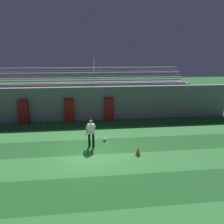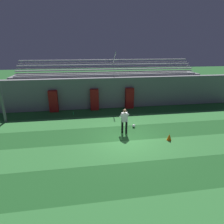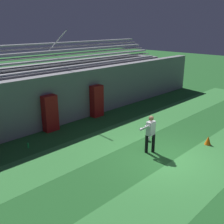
{
  "view_description": "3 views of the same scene",
  "coord_description": "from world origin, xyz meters",
  "px_view_note": "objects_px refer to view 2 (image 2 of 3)",
  "views": [
    {
      "loc": [
        -0.17,
        -11.42,
        5.35
      ],
      "look_at": [
        1.41,
        1.98,
        1.79
      ],
      "focal_mm": 35.0,
      "sensor_mm": 36.0,
      "label": 1
    },
    {
      "loc": [
        -2.49,
        -10.3,
        5.46
      ],
      "look_at": [
        -0.53,
        2.6,
        0.87
      ],
      "focal_mm": 30.0,
      "sensor_mm": 36.0,
      "label": 2
    },
    {
      "loc": [
        -8.4,
        -5.28,
        5.24
      ],
      "look_at": [
        -0.66,
        2.4,
        1.62
      ],
      "focal_mm": 42.0,
      "sensor_mm": 36.0,
      "label": 3
    }
  ],
  "objects_px": {
    "water_bottle": "(73,113)",
    "traffic_cone": "(169,137)",
    "padding_pillar_gate_right": "(129,98)",
    "soccer_ball": "(134,126)",
    "padding_pillar_far_left": "(53,101)",
    "goalkeeper": "(124,119)",
    "padding_pillar_gate_left": "(94,100)"
  },
  "relations": [
    {
      "from": "water_bottle",
      "to": "traffic_cone",
      "type": "bearing_deg",
      "value": -42.78
    },
    {
      "from": "padding_pillar_gate_right",
      "to": "soccer_ball",
      "type": "relative_size",
      "value": 8.59
    },
    {
      "from": "soccer_ball",
      "to": "traffic_cone",
      "type": "distance_m",
      "value": 2.76
    },
    {
      "from": "padding_pillar_far_left",
      "to": "traffic_cone",
      "type": "distance_m",
      "value": 10.18
    },
    {
      "from": "padding_pillar_gate_right",
      "to": "traffic_cone",
      "type": "height_order",
      "value": "padding_pillar_gate_right"
    },
    {
      "from": "padding_pillar_gate_right",
      "to": "soccer_ball",
      "type": "bearing_deg",
      "value": -99.45
    },
    {
      "from": "padding_pillar_far_left",
      "to": "goalkeeper",
      "type": "relative_size",
      "value": 1.13
    },
    {
      "from": "padding_pillar_gate_right",
      "to": "soccer_ball",
      "type": "xyz_separation_m",
      "value": [
        -0.73,
        -4.39,
        -0.83
      ]
    },
    {
      "from": "padding_pillar_far_left",
      "to": "soccer_ball",
      "type": "xyz_separation_m",
      "value": [
        6.06,
        -4.39,
        -0.83
      ]
    },
    {
      "from": "traffic_cone",
      "to": "water_bottle",
      "type": "relative_size",
      "value": 1.75
    },
    {
      "from": "padding_pillar_gate_left",
      "to": "soccer_ball",
      "type": "height_order",
      "value": "padding_pillar_gate_left"
    },
    {
      "from": "goalkeeper",
      "to": "soccer_ball",
      "type": "relative_size",
      "value": 7.59
    },
    {
      "from": "padding_pillar_gate_left",
      "to": "goalkeeper",
      "type": "distance_m",
      "value": 5.4
    },
    {
      "from": "padding_pillar_gate_right",
      "to": "water_bottle",
      "type": "bearing_deg",
      "value": -168.44
    },
    {
      "from": "soccer_ball",
      "to": "water_bottle",
      "type": "xyz_separation_m",
      "value": [
        -4.37,
        3.35,
        0.01
      ]
    },
    {
      "from": "padding_pillar_far_left",
      "to": "soccer_ball",
      "type": "height_order",
      "value": "padding_pillar_far_left"
    },
    {
      "from": "padding_pillar_gate_right",
      "to": "padding_pillar_far_left",
      "type": "height_order",
      "value": "same"
    },
    {
      "from": "padding_pillar_far_left",
      "to": "water_bottle",
      "type": "distance_m",
      "value": 2.15
    },
    {
      "from": "padding_pillar_gate_left",
      "to": "water_bottle",
      "type": "distance_m",
      "value": 2.3
    },
    {
      "from": "traffic_cone",
      "to": "water_bottle",
      "type": "xyz_separation_m",
      "value": [
        -6.01,
        5.57,
        -0.09
      ]
    },
    {
      "from": "soccer_ball",
      "to": "water_bottle",
      "type": "height_order",
      "value": "water_bottle"
    },
    {
      "from": "padding_pillar_gate_right",
      "to": "traffic_cone",
      "type": "xyz_separation_m",
      "value": [
        0.91,
        -6.61,
        -0.73
      ]
    },
    {
      "from": "goalkeeper",
      "to": "water_bottle",
      "type": "bearing_deg",
      "value": 130.49
    },
    {
      "from": "padding_pillar_gate_left",
      "to": "soccer_ball",
      "type": "xyz_separation_m",
      "value": [
        2.5,
        -4.39,
        -0.83
      ]
    },
    {
      "from": "padding_pillar_far_left",
      "to": "goalkeeper",
      "type": "height_order",
      "value": "padding_pillar_far_left"
    },
    {
      "from": "soccer_ball",
      "to": "water_bottle",
      "type": "distance_m",
      "value": 5.51
    },
    {
      "from": "padding_pillar_gate_left",
      "to": "traffic_cone",
      "type": "relative_size",
      "value": 4.5
    },
    {
      "from": "padding_pillar_far_left",
      "to": "soccer_ball",
      "type": "bearing_deg",
      "value": -35.92
    },
    {
      "from": "padding_pillar_far_left",
      "to": "water_bottle",
      "type": "relative_size",
      "value": 7.87
    },
    {
      "from": "padding_pillar_gate_right",
      "to": "soccer_ball",
      "type": "distance_m",
      "value": 4.53
    },
    {
      "from": "water_bottle",
      "to": "soccer_ball",
      "type": "bearing_deg",
      "value": -37.47
    },
    {
      "from": "soccer_ball",
      "to": "traffic_cone",
      "type": "height_order",
      "value": "traffic_cone"
    }
  ]
}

